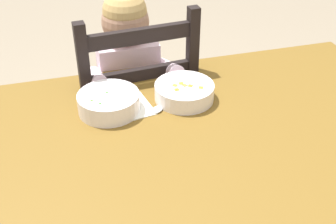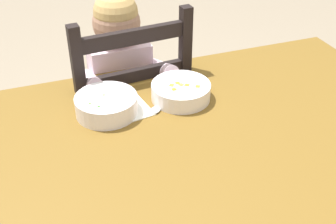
% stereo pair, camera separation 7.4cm
% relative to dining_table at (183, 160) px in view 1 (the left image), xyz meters
% --- Properties ---
extents(dining_table, '(1.52, 0.87, 0.71)m').
position_rel_dining_table_xyz_m(dining_table, '(0.00, 0.00, 0.00)').
color(dining_table, brown).
rests_on(dining_table, ground).
extents(dining_chair, '(0.45, 0.45, 0.94)m').
position_rel_dining_table_xyz_m(dining_chair, '(-0.06, 0.48, -0.16)').
color(dining_chair, black).
rests_on(dining_chair, ground).
extents(child_figure, '(0.32, 0.31, 0.97)m').
position_rel_dining_table_xyz_m(child_figure, '(-0.06, 0.47, 0.03)').
color(child_figure, silver).
rests_on(child_figure, ground).
extents(bowl_of_peas, '(0.19, 0.19, 0.06)m').
position_rel_dining_table_xyz_m(bowl_of_peas, '(-0.18, 0.18, 0.12)').
color(bowl_of_peas, white).
rests_on(bowl_of_peas, dining_table).
extents(bowl_of_carrots, '(0.19, 0.19, 0.05)m').
position_rel_dining_table_xyz_m(bowl_of_carrots, '(0.06, 0.18, 0.12)').
color(bowl_of_carrots, white).
rests_on(bowl_of_carrots, dining_table).
extents(spoon, '(0.11, 0.12, 0.01)m').
position_rel_dining_table_xyz_m(spoon, '(-0.03, 0.16, 0.09)').
color(spoon, silver).
rests_on(spoon, dining_table).
extents(paper_napkin, '(0.18, 0.17, 0.00)m').
position_rel_dining_table_xyz_m(paper_napkin, '(-0.13, 0.18, 0.09)').
color(paper_napkin, white).
rests_on(paper_napkin, dining_table).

